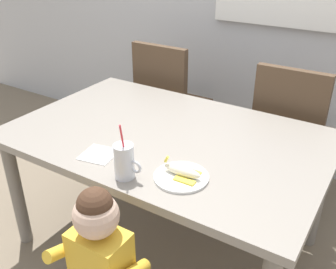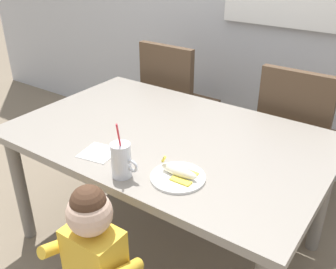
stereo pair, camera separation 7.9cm
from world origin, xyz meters
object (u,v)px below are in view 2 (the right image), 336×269
(milk_cup, at_px, (122,162))
(snack_plate, at_px, (178,177))
(dining_chair_left, at_px, (175,98))
(dining_chair_right, at_px, (296,132))
(peeled_banana, at_px, (179,172))
(paper_napkin, at_px, (99,153))
(dining_table, at_px, (168,147))
(toddler_standing, at_px, (94,254))

(milk_cup, bearing_deg, snack_plate, 29.61)
(dining_chair_left, bearing_deg, dining_chair_right, 178.33)
(milk_cup, relative_size, peeled_banana, 1.46)
(milk_cup, relative_size, paper_napkin, 1.68)
(dining_table, bearing_deg, peeled_banana, -48.42)
(toddler_standing, bearing_deg, dining_chair_right, 77.89)
(dining_chair_right, relative_size, paper_napkin, 6.40)
(dining_chair_left, height_order, snack_plate, dining_chair_left)
(peeled_banana, xyz_separation_m, paper_napkin, (-0.42, -0.04, -0.03))
(snack_plate, xyz_separation_m, paper_napkin, (-0.41, -0.04, -0.00))
(dining_chair_right, distance_m, toddler_standing, 1.45)
(dining_table, bearing_deg, dining_chair_right, 59.17)
(dining_chair_right, relative_size, peeled_banana, 5.57)
(paper_napkin, bearing_deg, toddler_standing, -50.19)
(dining_chair_right, xyz_separation_m, snack_plate, (-0.17, -1.04, 0.18))
(milk_cup, relative_size, snack_plate, 1.10)
(paper_napkin, bearing_deg, dining_chair_right, 61.37)
(dining_chair_right, distance_m, snack_plate, 1.07)
(dining_chair_left, distance_m, paper_napkin, 1.16)
(snack_plate, bearing_deg, dining_table, 130.67)
(dining_table, xyz_separation_m, paper_napkin, (-0.15, -0.34, 0.08))
(snack_plate, distance_m, paper_napkin, 0.42)
(peeled_banana, bearing_deg, paper_napkin, -174.12)
(dining_chair_right, distance_m, peeled_banana, 1.07)
(dining_chair_left, xyz_separation_m, snack_plate, (0.73, -1.07, 0.18))
(dining_chair_left, height_order, dining_chair_right, same)
(dining_table, relative_size, dining_chair_right, 1.65)
(dining_chair_left, distance_m, snack_plate, 1.31)
(toddler_standing, bearing_deg, paper_napkin, 129.81)
(dining_chair_right, height_order, paper_napkin, dining_chair_right)
(peeled_banana, bearing_deg, dining_table, 131.58)
(dining_chair_right, bearing_deg, milk_cup, 71.97)
(dining_chair_left, relative_size, peeled_banana, 5.57)
(toddler_standing, height_order, milk_cup, milk_cup)
(dining_chair_right, xyz_separation_m, peeled_banana, (-0.17, -1.04, 0.21))
(toddler_standing, bearing_deg, milk_cup, 105.29)
(dining_chair_left, bearing_deg, toddler_standing, 112.57)
(snack_plate, bearing_deg, dining_chair_right, 80.52)
(toddler_standing, height_order, paper_napkin, toddler_standing)
(dining_table, distance_m, toddler_standing, 0.71)
(toddler_standing, bearing_deg, peeled_banana, 70.79)
(dining_table, xyz_separation_m, milk_cup, (0.06, -0.42, 0.15))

